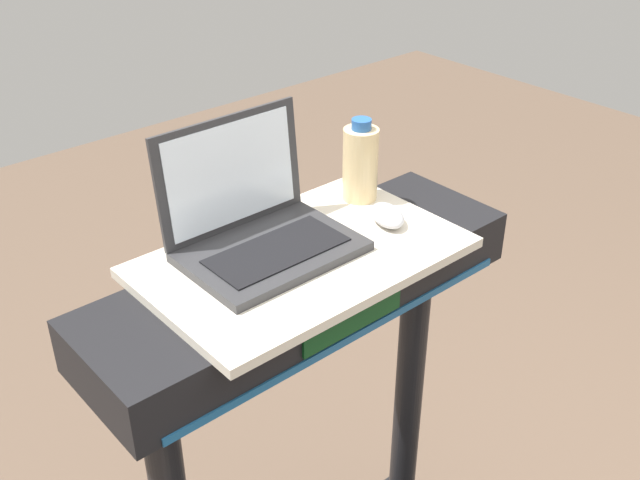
{
  "coord_description": "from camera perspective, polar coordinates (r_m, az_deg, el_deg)",
  "views": [
    {
      "loc": [
        -0.78,
        -0.25,
        1.88
      ],
      "look_at": [
        0.0,
        0.65,
        1.18
      ],
      "focal_mm": 42.72,
      "sensor_mm": 36.0,
      "label": 1
    }
  ],
  "objects": [
    {
      "name": "computer_mouse",
      "position": [
        1.54,
        5.07,
        1.85
      ],
      "size": [
        0.09,
        0.12,
        0.03
      ],
      "primitive_type": "ellipsoid",
      "rotation": [
        0.0,
        0.0,
        -0.4
      ],
      "color": "#B2B2B7",
      "rests_on": "desk_board"
    },
    {
      "name": "water_bottle",
      "position": [
        1.61,
        3.04,
        5.81
      ],
      "size": [
        0.07,
        0.07,
        0.18
      ],
      "color": "beige",
      "rests_on": "desk_board"
    },
    {
      "name": "desk_board",
      "position": [
        1.45,
        -1.3,
        -1.29
      ],
      "size": [
        0.61,
        0.38,
        0.02
      ],
      "primitive_type": "cube",
      "color": "beige",
      "rests_on": "treadmill_base"
    },
    {
      "name": "laptop",
      "position": [
        1.44,
        -4.65,
        1.11
      ],
      "size": [
        0.32,
        0.25,
        0.24
      ],
      "rotation": [
        0.0,
        0.0,
        -0.0
      ],
      "color": "#2D2D30",
      "rests_on": "desk_board"
    }
  ]
}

